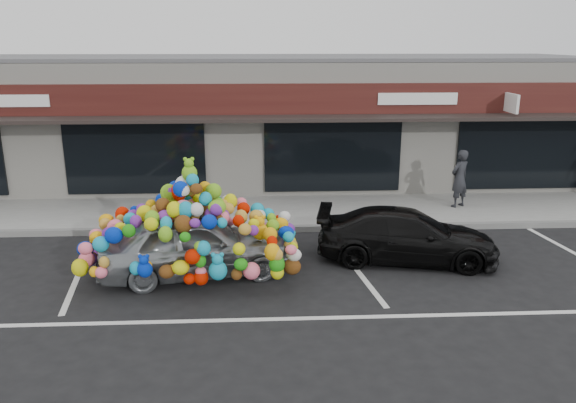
{
  "coord_description": "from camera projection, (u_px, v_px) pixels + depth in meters",
  "views": [
    {
      "loc": [
        0.77,
        -11.41,
        4.84
      ],
      "look_at": [
        1.42,
        1.4,
        1.14
      ],
      "focal_mm": 35.0,
      "sensor_mm": 36.0,
      "label": 1
    }
  ],
  "objects": [
    {
      "name": "parking_stripe_left",
      "position": [
        81.0,
        269.0,
        12.29
      ],
      "size": [
        0.73,
        4.37,
        0.01
      ],
      "primitive_type": "cube",
      "rotation": [
        0.0,
        0.0,
        0.14
      ],
      "color": "silver",
      "rests_on": "ground"
    },
    {
      "name": "ground",
      "position": [
        227.0,
        270.0,
        12.26
      ],
      "size": [
        90.0,
        90.0,
        0.0
      ],
      "primitive_type": "plane",
      "color": "black",
      "rests_on": "ground"
    },
    {
      "name": "toy_car",
      "position": [
        194.0,
        237.0,
        11.82
      ],
      "size": [
        2.92,
        4.56,
        2.5
      ],
      "rotation": [
        0.0,
        0.0,
        1.76
      ],
      "color": "#AAB1B5",
      "rests_on": "ground"
    },
    {
      "name": "kerb",
      "position": [
        232.0,
        230.0,
        14.63
      ],
      "size": [
        26.0,
        0.18,
        0.16
      ],
      "primitive_type": "cube",
      "color": "slate",
      "rests_on": "ground"
    },
    {
      "name": "black_sedan",
      "position": [
        407.0,
        236.0,
        12.67
      ],
      "size": [
        2.35,
        4.26,
        1.17
      ],
      "primitive_type": "imported",
      "rotation": [
        0.0,
        0.0,
        1.38
      ],
      "color": "black",
      "rests_on": "ground"
    },
    {
      "name": "sidewalk",
      "position": [
        234.0,
        213.0,
        16.07
      ],
      "size": [
        26.0,
        3.0,
        0.15
      ],
      "primitive_type": "cube",
      "color": "gray",
      "rests_on": "ground"
    },
    {
      "name": "shop_building",
      "position": [
        238.0,
        119.0,
        19.76
      ],
      "size": [
        24.0,
        7.2,
        4.31
      ],
      "color": "silver",
      "rests_on": "ground"
    },
    {
      "name": "lane_line",
      "position": [
        330.0,
        318.0,
        10.15
      ],
      "size": [
        14.0,
        0.12,
        0.01
      ],
      "primitive_type": "cube",
      "color": "silver",
      "rests_on": "ground"
    },
    {
      "name": "parking_stripe_mid",
      "position": [
        352.0,
        264.0,
        12.58
      ],
      "size": [
        0.73,
        4.37,
        0.01
      ],
      "primitive_type": "cube",
      "rotation": [
        0.0,
        0.0,
        0.14
      ],
      "color": "silver",
      "rests_on": "ground"
    },
    {
      "name": "pedestrian_a",
      "position": [
        460.0,
        179.0,
        16.19
      ],
      "size": [
        0.73,
        0.66,
        1.68
      ],
      "primitive_type": "imported",
      "rotation": [
        0.0,
        0.0,
        3.67
      ],
      "color": "#232329",
      "rests_on": "sidewalk"
    }
  ]
}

